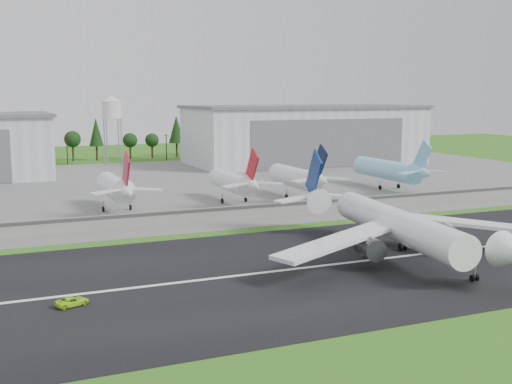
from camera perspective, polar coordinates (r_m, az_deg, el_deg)
name	(u,v)px	position (r m, az deg, el deg)	size (l,w,h in m)	color
ground	(359,281)	(106.26, 9.14, -7.78)	(600.00, 600.00, 0.00)	#396A19
runway	(329,265)	(114.50, 6.47, -6.49)	(320.00, 60.00, 0.10)	black
runway_centerline	(329,265)	(114.48, 6.47, -6.46)	(220.00, 1.00, 0.02)	white
apron	(166,185)	(215.28, -8.05, 0.62)	(320.00, 150.00, 0.10)	slate
blast_fence	(236,213)	(153.87, -1.77, -1.85)	(240.00, 0.61, 3.50)	gray
hangar_east	(305,134)	(283.04, 4.35, 5.15)	(102.00, 47.00, 25.20)	silver
water_tower	(112,107)	(275.64, -12.70, 7.36)	(8.40, 8.40, 29.40)	#99999E
utility_poles	(119,162)	(292.78, -12.11, 2.62)	(230.00, 3.00, 12.00)	black
treeline	(112,159)	(307.46, -12.65, 2.89)	(320.00, 16.00, 22.00)	black
main_airliner	(399,232)	(120.55, 12.56, -3.51)	(56.72, 59.21, 18.17)	white
ground_vehicle	(72,301)	(96.08, -16.02, -9.33)	(2.19, 4.74, 1.32)	#A7EC1B
parked_jet_red_a	(117,188)	(167.17, -12.22, 0.32)	(7.36, 31.29, 16.69)	white
parked_jet_red_b	(236,182)	(176.00, -1.80, 0.86)	(7.36, 31.29, 16.46)	silver
parked_jet_navy	(300,178)	(183.96, 3.92, 1.27)	(7.36, 31.29, 16.76)	silver
parked_jet_skyblue	(392,170)	(206.27, 12.04, 1.92)	(7.36, 37.29, 16.87)	#88CBEB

